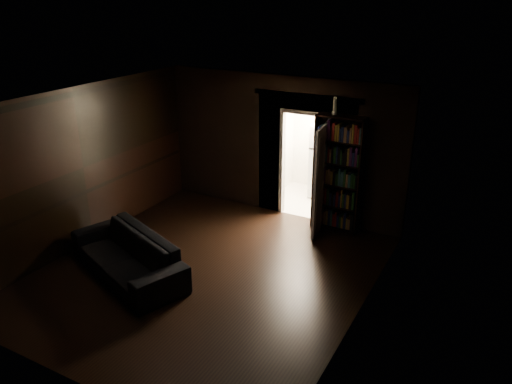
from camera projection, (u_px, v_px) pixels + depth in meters
ground at (206, 273)px, 8.10m from camera, size 5.50×5.50×0.00m
room_walls at (238, 156)px, 8.34m from camera, size 5.02×5.61×2.84m
kitchen_alcove at (325, 145)px, 10.58m from camera, size 2.20×1.80×2.60m
sofa at (127, 249)px, 7.92m from camera, size 2.54×1.78×0.90m
bookshelf at (338, 174)px, 9.24m from camera, size 0.94×0.46×2.20m
refrigerator at (330, 161)px, 10.82m from camera, size 0.85×0.80×1.65m
door at (321, 180)px, 9.14m from camera, size 0.15×0.85×2.05m
figurine at (335, 105)px, 8.89m from camera, size 0.13×0.13×0.32m
bottles at (337, 118)px, 10.42m from camera, size 0.66×0.34×0.28m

